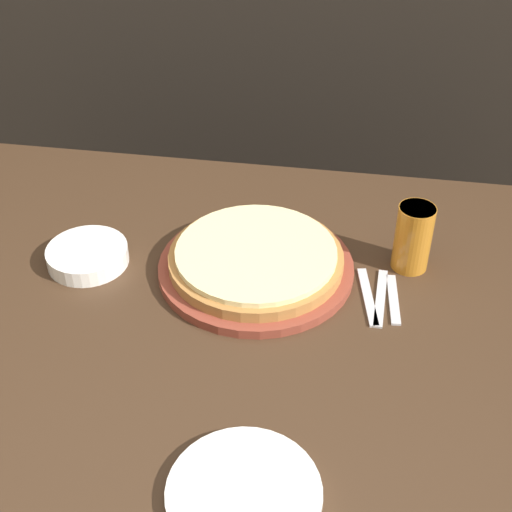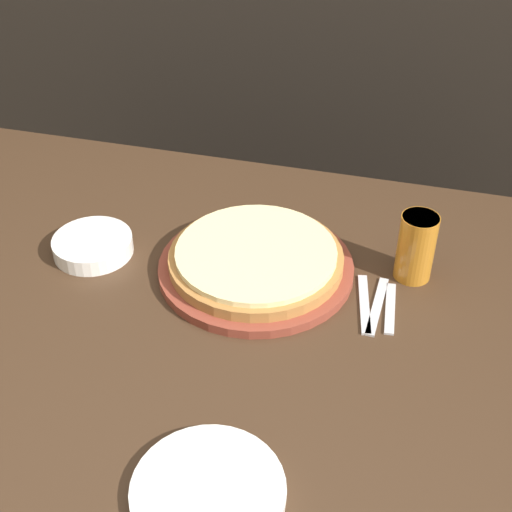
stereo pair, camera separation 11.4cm
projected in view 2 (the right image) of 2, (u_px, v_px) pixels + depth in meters
The scene contains 8 objects.
dining_table at pixel (216, 427), 1.61m from camera, with size 1.59×1.10×0.74m.
pizza_on_board at pixel (256, 262), 1.45m from camera, with size 0.40×0.40×0.06m.
beer_glass at pixel (416, 244), 1.41m from camera, with size 0.08×0.08×0.14m.
dinner_plate at pixel (208, 491), 1.04m from camera, with size 0.23×0.23×0.02m.
side_bowl at pixel (93, 245), 1.51m from camera, with size 0.17×0.17×0.04m.
fork at pixel (364, 304), 1.38m from camera, with size 0.05×0.17×0.00m.
dinner_knife at pixel (377, 306), 1.38m from camera, with size 0.03×0.17×0.00m.
spoon at pixel (390, 308), 1.37m from camera, with size 0.03×0.15×0.00m.
Camera 2 is at (0.36, -0.98, 1.67)m, focal length 50.00 mm.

